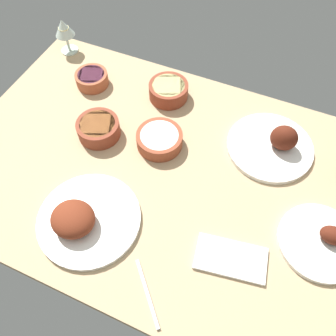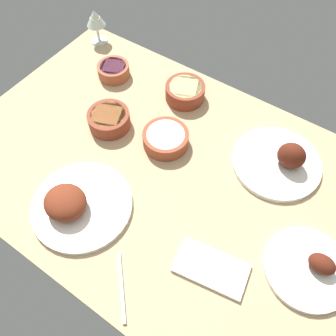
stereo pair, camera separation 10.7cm
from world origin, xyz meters
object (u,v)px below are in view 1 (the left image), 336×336
object	(u,v)px
fork_loose	(147,293)
bowl_onions	(92,78)
plate_far_side	(274,144)
folded_napkin	(231,258)
plate_center_main	(83,219)
wine_glass	(64,29)
bowl_potatoes	(168,90)
bowl_cream	(159,139)
bowl_soup	(98,128)
plate_near_viewer	(322,241)

from	to	relation	value
fork_loose	bowl_onions	bearing A→B (deg)	177.36
plate_far_side	folded_napkin	world-z (taller)	plate_far_side
plate_center_main	bowl_onions	bearing A→B (deg)	117.91
plate_far_side	fork_loose	distance (cm)	61.45
plate_far_side	wine_glass	distance (cm)	90.70
wine_glass	folded_napkin	world-z (taller)	wine_glass
plate_far_side	fork_loose	bearing A→B (deg)	-107.11
bowl_potatoes	fork_loose	size ratio (longest dim) A/B	0.79
bowl_cream	folded_napkin	distance (cm)	44.08
bowl_soup	fork_loose	bearing A→B (deg)	-47.50
plate_far_side	wine_glass	size ratio (longest dim) A/B	2.03
plate_near_viewer	plate_far_side	size ratio (longest dim) A/B	0.82
plate_center_main	bowl_potatoes	distance (cm)	56.26
plate_near_viewer	bowl_potatoes	size ratio (longest dim) A/B	1.62
plate_near_viewer	folded_napkin	distance (cm)	26.09
plate_near_viewer	bowl_cream	distance (cm)	57.19
fork_loose	plate_near_viewer	bearing A→B (deg)	86.51
plate_near_viewer	bowl_cream	world-z (taller)	plate_near_viewer
plate_center_main	bowl_potatoes	size ratio (longest dim) A/B	2.09
bowl_potatoes	bowl_cream	xyz separation A→B (cm)	(6.11, -21.43, -0.43)
bowl_cream	plate_near_viewer	bearing A→B (deg)	-13.61
folded_napkin	fork_loose	xyz separation A→B (cm)	(-16.93, -17.25, -0.20)
plate_center_main	bowl_potatoes	xyz separation A→B (cm)	(2.13, 56.22, 0.63)
fork_loose	plate_far_side	bearing A→B (deg)	119.86
bowl_cream	folded_napkin	world-z (taller)	bowl_cream
plate_center_main	bowl_onions	world-z (taller)	plate_center_main
plate_far_side	folded_napkin	xyz separation A→B (cm)	(-1.14, -41.46, -1.69)
plate_center_main	bowl_cream	world-z (taller)	plate_center_main
wine_glass	fork_loose	distance (cm)	103.25
bowl_potatoes	folded_napkin	distance (cm)	63.70
plate_near_viewer	wine_glass	world-z (taller)	wine_glass
bowl_potatoes	fork_loose	bearing A→B (deg)	-70.88
wine_glass	plate_near_viewer	bearing A→B (deg)	-21.26
plate_far_side	bowl_onions	distance (cm)	70.32
bowl_onions	bowl_cream	size ratio (longest dim) A/B	0.79
plate_near_viewer	plate_center_main	size ratio (longest dim) A/B	0.78
bowl_potatoes	fork_loose	xyz separation A→B (cm)	(23.13, -66.72, -2.73)
bowl_soup	bowl_potatoes	bearing A→B (deg)	60.65
bowl_potatoes	bowl_cream	world-z (taller)	bowl_potatoes
plate_far_side	wine_glass	bearing A→B (deg)	169.98
plate_center_main	plate_far_side	bearing A→B (deg)	48.05
plate_far_side	plate_center_main	size ratio (longest dim) A/B	0.95
bowl_potatoes	bowl_cream	bearing A→B (deg)	-74.08
plate_center_main	bowl_potatoes	world-z (taller)	plate_center_main
bowl_cream	plate_center_main	bearing A→B (deg)	-103.33
plate_near_viewer	bowl_potatoes	distance (cm)	70.89
bowl_onions	folded_napkin	distance (cm)	82.02
bowl_cream	folded_napkin	size ratio (longest dim) A/B	0.79
plate_center_main	wine_glass	bearing A→B (deg)	125.54
plate_near_viewer	fork_loose	size ratio (longest dim) A/B	1.28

